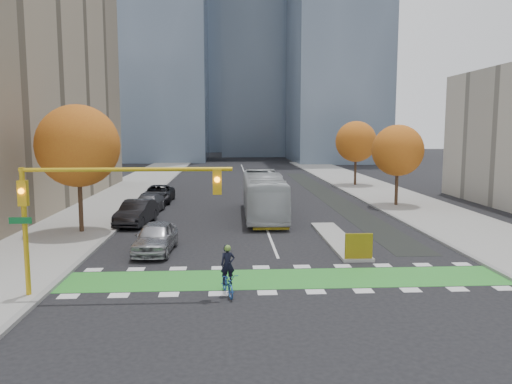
{
  "coord_description": "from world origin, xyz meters",
  "views": [
    {
      "loc": [
        -2.58,
        -20.09,
        6.64
      ],
      "look_at": [
        -0.93,
        8.92,
        3.0
      ],
      "focal_mm": 35.0,
      "sensor_mm": 36.0,
      "label": 1
    }
  ],
  "objects": [
    {
      "name": "traffic_signal_west",
      "position": [
        -7.93,
        -0.51,
        4.03
      ],
      "size": [
        8.53,
        0.56,
        5.2
      ],
      "color": "#BF9914",
      "rests_on": "ground"
    },
    {
      "name": "parked_car_c",
      "position": [
        -9.0,
        19.84,
        0.73
      ],
      "size": [
        2.61,
        5.26,
        1.47
      ],
      "primitive_type": "imported",
      "rotation": [
        0.0,
        0.0,
        -0.11
      ],
      "color": "#4D4D52",
      "rests_on": "ground"
    },
    {
      "name": "median_island",
      "position": [
        4.0,
        9.0,
        0.08
      ],
      "size": [
        1.6,
        10.0,
        0.16
      ],
      "primitive_type": "cube",
      "color": "gray",
      "rests_on": "ground"
    },
    {
      "name": "tree_east_far",
      "position": [
        12.5,
        38.0,
        5.24
      ],
      "size": [
        4.8,
        4.8,
        7.65
      ],
      "color": "#332114",
      "rests_on": "ground"
    },
    {
      "name": "tower_ne",
      "position": [
        20.0,
        85.0,
        30.0
      ],
      "size": [
        18.0,
        24.0,
        60.0
      ],
      "primitive_type": "cube",
      "color": "#47566B",
      "rests_on": "ground"
    },
    {
      "name": "sidewalk_west",
      "position": [
        -13.5,
        20.0,
        0.07
      ],
      "size": [
        7.0,
        120.0,
        0.15
      ],
      "primitive_type": "cube",
      "color": "gray",
      "rests_on": "ground"
    },
    {
      "name": "curb_east",
      "position": [
        10.0,
        20.0,
        0.07
      ],
      "size": [
        0.3,
        120.0,
        0.16
      ],
      "primitive_type": "cube",
      "color": "gray",
      "rests_on": "ground"
    },
    {
      "name": "tree_west",
      "position": [
        -12.0,
        12.0,
        5.62
      ],
      "size": [
        5.2,
        5.2,
        8.22
      ],
      "color": "#332114",
      "rests_on": "ground"
    },
    {
      "name": "centre_line",
      "position": [
        0.0,
        40.0,
        0.01
      ],
      "size": [
        0.15,
        70.0,
        0.01
      ],
      "primitive_type": "cube",
      "color": "silver",
      "rests_on": "ground"
    },
    {
      "name": "parked_car_b",
      "position": [
        -9.0,
        14.84,
        0.86
      ],
      "size": [
        2.49,
        5.4,
        1.71
      ],
      "primitive_type": "imported",
      "rotation": [
        0.0,
        0.0,
        -0.13
      ],
      "color": "black",
      "rests_on": "ground"
    },
    {
      "name": "hazard_board",
      "position": [
        4.0,
        4.2,
        0.8
      ],
      "size": [
        1.4,
        0.12,
        1.3
      ],
      "primitive_type": "cube",
      "color": "yellow",
      "rests_on": "median_island"
    },
    {
      "name": "sidewalk_east",
      "position": [
        13.5,
        20.0,
        0.07
      ],
      "size": [
        7.0,
        120.0,
        0.15
      ],
      "primitive_type": "cube",
      "color": "gray",
      "rests_on": "ground"
    },
    {
      "name": "bike_crossing",
      "position": [
        0.0,
        1.5,
        0.01
      ],
      "size": [
        20.0,
        3.0,
        0.01
      ],
      "primitive_type": "cube",
      "color": "#2E8D2E",
      "rests_on": "ground"
    },
    {
      "name": "tower_far",
      "position": [
        -4.0,
        140.0,
        40.0
      ],
      "size": [
        26.0,
        26.0,
        80.0
      ],
      "primitive_type": "cube",
      "color": "#47566B",
      "rests_on": "ground"
    },
    {
      "name": "tree_east_near",
      "position": [
        12.0,
        22.0,
        4.86
      ],
      "size": [
        4.4,
        4.4,
        7.08
      ],
      "color": "#332114",
      "rests_on": "ground"
    },
    {
      "name": "bike_lane_paint",
      "position": [
        7.5,
        30.0,
        0.01
      ],
      "size": [
        2.5,
        50.0,
        0.01
      ],
      "primitive_type": "cube",
      "color": "black",
      "rests_on": "ground"
    },
    {
      "name": "ground",
      "position": [
        0.0,
        0.0,
        0.0
      ],
      "size": [
        300.0,
        300.0,
        0.0
      ],
      "primitive_type": "plane",
      "color": "black",
      "rests_on": "ground"
    },
    {
      "name": "parked_car_a",
      "position": [
        -6.52,
        6.72,
        0.83
      ],
      "size": [
        2.22,
        4.96,
        1.66
      ],
      "primitive_type": "imported",
      "rotation": [
        0.0,
        0.0,
        -0.06
      ],
      "color": "#98999D",
      "rests_on": "ground"
    },
    {
      "name": "cyclist",
      "position": [
        -2.61,
        -0.57,
        0.69
      ],
      "size": [
        1.0,
        1.88,
        2.06
      ],
      "rotation": [
        0.0,
        0.0,
        0.22
      ],
      "color": "navy",
      "rests_on": "ground"
    },
    {
      "name": "bus",
      "position": [
        0.14,
        17.59,
        1.69
      ],
      "size": [
        3.01,
        12.2,
        3.39
      ],
      "primitive_type": "imported",
      "rotation": [
        0.0,
        0.0,
        -0.01
      ],
      "color": "#B8BDC0",
      "rests_on": "ground"
    },
    {
      "name": "curb_west",
      "position": [
        -10.0,
        20.0,
        0.07
      ],
      "size": [
        0.3,
        120.0,
        0.16
      ],
      "primitive_type": "cube",
      "color": "gray",
      "rests_on": "ground"
    },
    {
      "name": "parked_car_d",
      "position": [
        -9.0,
        25.65,
        0.78
      ],
      "size": [
        2.66,
        5.67,
        1.57
      ],
      "primitive_type": "imported",
      "rotation": [
        0.0,
        0.0,
        -0.01
      ],
      "color": "black",
      "rests_on": "ground"
    }
  ]
}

